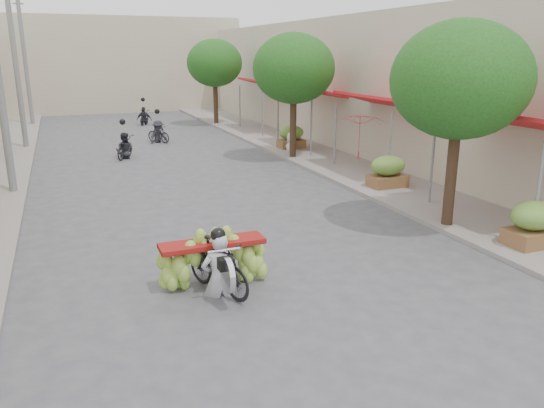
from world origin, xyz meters
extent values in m
plane|color=#535358|center=(0.00, 0.00, 0.00)|extent=(120.00, 120.00, 0.00)
cube|color=gray|center=(7.00, 15.00, 0.06)|extent=(4.00, 60.00, 0.12)
cylinder|color=slate|center=(-6.30, 20.80, 1.27)|extent=(0.08, 0.08, 2.55)
cube|color=#BCB29B|center=(12.00, 14.00, 3.00)|extent=(8.00, 40.00, 6.00)
cube|color=red|center=(7.12, 4.00, 2.75)|extent=(1.77, 4.20, 0.53)
cylinder|color=slate|center=(6.30, 2.10, 1.27)|extent=(0.08, 0.08, 2.55)
cylinder|color=slate|center=(6.30, 5.90, 1.27)|extent=(0.08, 0.08, 2.55)
cube|color=red|center=(7.12, 10.00, 2.75)|extent=(1.77, 4.20, 0.53)
cylinder|color=slate|center=(6.30, 8.10, 1.27)|extent=(0.08, 0.08, 2.55)
cylinder|color=slate|center=(6.30, 11.90, 1.27)|extent=(0.08, 0.08, 2.55)
cube|color=red|center=(7.12, 16.00, 2.75)|extent=(1.77, 4.20, 0.53)
cylinder|color=slate|center=(6.30, 14.10, 1.27)|extent=(0.08, 0.08, 2.55)
cylinder|color=slate|center=(6.30, 17.90, 1.27)|extent=(0.08, 0.08, 2.55)
cube|color=red|center=(7.12, 22.00, 2.75)|extent=(1.77, 4.20, 0.53)
cylinder|color=slate|center=(6.30, 20.10, 1.27)|extent=(0.08, 0.08, 2.55)
cylinder|color=slate|center=(6.30, 23.90, 1.27)|extent=(0.08, 0.08, 2.55)
cube|color=#BDB095|center=(0.00, 38.00, 3.50)|extent=(20.00, 6.00, 7.00)
cylinder|color=slate|center=(-5.40, 21.00, 4.00)|extent=(0.24, 0.24, 8.00)
cylinder|color=slate|center=(-5.40, 30.00, 4.00)|extent=(0.24, 0.24, 8.00)
cube|color=slate|center=(-5.40, 30.00, 7.20)|extent=(0.60, 0.08, 0.08)
cylinder|color=#3A2719|center=(5.40, 4.00, 1.60)|extent=(0.28, 0.28, 3.20)
ellipsoid|color=#225A1A|center=(5.40, 4.00, 3.80)|extent=(3.40, 3.40, 2.90)
cylinder|color=#3A2719|center=(5.40, 14.00, 1.60)|extent=(0.28, 0.28, 3.20)
ellipsoid|color=#225A1A|center=(5.40, 14.00, 3.80)|extent=(3.40, 3.40, 2.90)
cylinder|color=#3A2719|center=(5.40, 26.00, 1.60)|extent=(0.28, 0.28, 3.20)
ellipsoid|color=#225A1A|center=(5.40, 26.00, 3.80)|extent=(3.40, 3.40, 2.90)
cube|color=brown|center=(6.20, 2.00, 0.37)|extent=(1.20, 0.80, 0.50)
ellipsoid|color=olive|center=(6.20, 2.00, 0.95)|extent=(1.20, 0.88, 0.66)
cube|color=brown|center=(6.20, 8.00, 0.37)|extent=(1.20, 0.80, 0.50)
ellipsoid|color=olive|center=(6.20, 8.00, 0.95)|extent=(1.20, 0.88, 0.66)
cube|color=brown|center=(6.20, 16.00, 0.37)|extent=(1.20, 0.80, 0.50)
ellipsoid|color=olive|center=(6.20, 16.00, 0.95)|extent=(1.20, 0.88, 0.66)
imported|color=black|center=(-1.24, 2.48, 0.54)|extent=(1.17, 1.90, 1.08)
cylinder|color=silver|center=(-1.24, 1.83, 0.62)|extent=(0.10, 0.66, 0.66)
cube|color=black|center=(-1.24, 1.93, 0.80)|extent=(0.28, 0.22, 0.22)
cylinder|color=silver|center=(-1.24, 2.03, 1.02)|extent=(0.60, 0.05, 0.05)
cube|color=maroon|center=(-1.24, 2.83, 0.88)|extent=(2.04, 0.55, 0.10)
imported|color=silver|center=(-1.24, 2.43, 1.22)|extent=(0.67, 0.49, 1.85)
sphere|color=black|center=(-1.24, 2.40, 2.12)|extent=(0.28, 0.28, 0.28)
imported|color=red|center=(5.94, 9.45, 2.41)|extent=(2.16, 2.16, 1.63)
imported|color=silver|center=(5.95, 15.40, 0.92)|extent=(0.90, 0.88, 1.60)
imported|color=black|center=(-1.30, 16.88, 0.48)|extent=(1.29, 1.81, 0.96)
imported|color=#26262E|center=(-1.30, 16.88, 1.12)|extent=(0.92, 0.77, 1.65)
sphere|color=black|center=(-1.30, 16.88, 1.58)|extent=(0.26, 0.26, 0.26)
imported|color=black|center=(0.80, 20.48, 0.45)|extent=(1.21, 1.49, 0.89)
imported|color=#26262E|center=(0.80, 20.48, 1.12)|extent=(1.18, 1.05, 1.65)
sphere|color=black|center=(0.80, 20.48, 1.58)|extent=(0.26, 0.26, 0.26)
imported|color=black|center=(1.17, 27.74, 0.45)|extent=(1.18, 1.70, 0.90)
imported|color=#26262E|center=(1.17, 27.74, 1.12)|extent=(1.11, 0.89, 1.65)
sphere|color=black|center=(1.17, 27.74, 1.58)|extent=(0.26, 0.26, 0.26)
camera|label=1|loc=(-3.73, -6.59, 4.46)|focal=35.00mm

